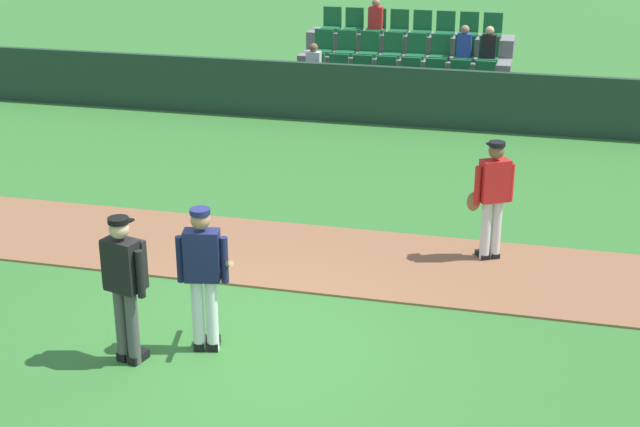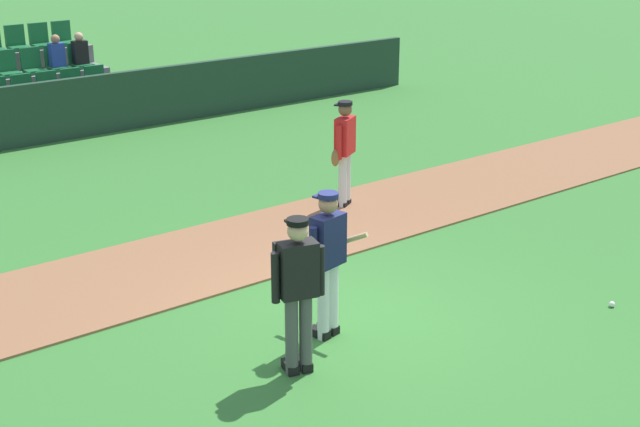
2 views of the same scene
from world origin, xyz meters
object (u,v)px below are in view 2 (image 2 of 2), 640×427
(umpire_home_plate, at_px, (298,287))
(runner_red_jersey, at_px, (344,150))
(baseball, at_px, (612,304))
(batter_navy_jersey, at_px, (328,259))

(umpire_home_plate, bearing_deg, runner_red_jersey, 45.82)
(umpire_home_plate, distance_m, baseball, 4.29)
(runner_red_jersey, bearing_deg, batter_navy_jersey, -131.31)
(batter_navy_jersey, xyz_separation_m, baseball, (3.28, -1.56, -0.93))
(runner_red_jersey, distance_m, baseball, 5.06)
(umpire_home_plate, distance_m, runner_red_jersey, 5.38)
(runner_red_jersey, bearing_deg, baseball, -86.71)
(runner_red_jersey, xyz_separation_m, baseball, (0.29, -4.96, -0.93))
(batter_navy_jersey, height_order, runner_red_jersey, same)
(batter_navy_jersey, relative_size, baseball, 23.78)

